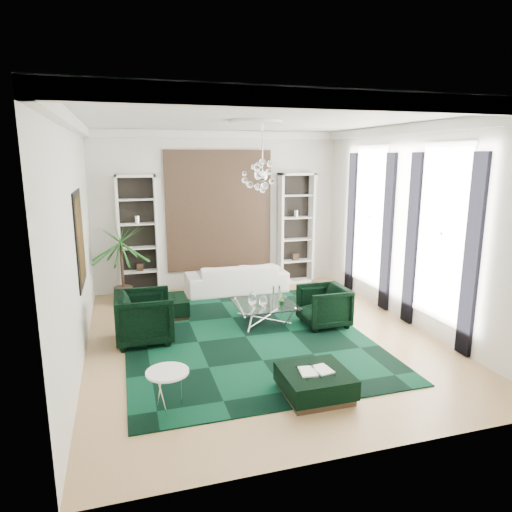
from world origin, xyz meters
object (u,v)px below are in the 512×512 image
object	(u,v)px
coffee_table	(264,313)
palm	(121,254)
sofa	(236,278)
armchair_right	(324,306)
side_table	(168,391)
armchair_left	(144,317)
ottoman_side	(165,307)
ottoman_front	(315,383)

from	to	relation	value
coffee_table	palm	world-z (taller)	palm
sofa	armchair_right	bearing A→B (deg)	111.67
side_table	coffee_table	bearing A→B (deg)	51.57
armchair_left	ottoman_side	size ratio (longest dim) A/B	1.13
side_table	armchair_right	bearing A→B (deg)	34.65
ottoman_side	side_table	bearing A→B (deg)	-94.90
sofa	armchair_left	bearing A→B (deg)	47.28
ottoman_side	side_table	size ratio (longest dim) A/B	1.59
ottoman_front	ottoman_side	bearing A→B (deg)	113.49
side_table	palm	world-z (taller)	palm
palm	ottoman_front	bearing A→B (deg)	-63.58
ottoman_side	side_table	world-z (taller)	side_table
armchair_left	sofa	bearing A→B (deg)	-42.72
side_table	sofa	bearing A→B (deg)	66.39
armchair_left	side_table	distance (m)	2.39
sofa	coffee_table	world-z (taller)	sofa
armchair_right	ottoman_side	world-z (taller)	armchair_right
armchair_right	coffee_table	bearing A→B (deg)	-115.32
armchair_right	palm	bearing A→B (deg)	-124.57
coffee_table	ottoman_side	world-z (taller)	coffee_table
coffee_table	ottoman_front	distance (m)	2.89
coffee_table	armchair_left	bearing A→B (deg)	-172.40
armchair_right	coffee_table	xyz separation A→B (m)	(-1.04, 0.49, -0.19)
armchair_right	palm	xyz separation A→B (m)	(-3.67, 2.53, 0.73)
sofa	armchair_left	world-z (taller)	armchair_left
armchair_right	armchair_left	bearing A→B (deg)	-93.21
armchair_right	coffee_table	size ratio (longest dim) A/B	0.75
ottoman_side	ottoman_front	size ratio (longest dim) A/B	0.98
ottoman_front	sofa	bearing A→B (deg)	88.06
side_table	armchair_left	bearing A→B (deg)	93.85
coffee_table	side_table	distance (m)	3.43
sofa	ottoman_side	bearing A→B (deg)	35.06
ottoman_side	ottoman_front	xyz separation A→B (m)	(1.64, -3.78, -0.02)
armchair_right	coffee_table	world-z (taller)	armchair_right
side_table	palm	bearing A→B (deg)	96.01
armchair_right	ottoman_side	distance (m)	3.19
sofa	armchair_left	xyz separation A→B (m)	(-2.28, -2.47, 0.10)
ottoman_side	side_table	xyz separation A→B (m)	(-0.31, -3.58, 0.07)
coffee_table	ottoman_side	size ratio (longest dim) A/B	1.31
palm	side_table	bearing A→B (deg)	-83.99
armchair_right	ottoman_front	size ratio (longest dim) A/B	0.96
sofa	ottoman_front	distance (m)	5.05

